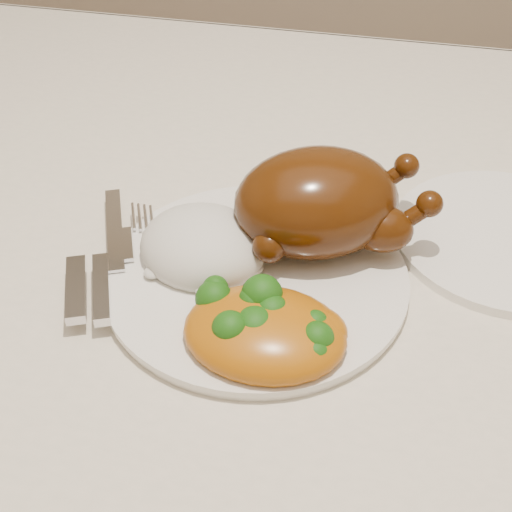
% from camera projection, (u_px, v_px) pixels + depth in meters
% --- Properties ---
extents(dining_table, '(1.60, 0.90, 0.76)m').
position_uv_depth(dining_table, '(355.00, 347.00, 0.71)').
color(dining_table, brown).
rests_on(dining_table, floor).
extents(tablecloth, '(1.73, 1.03, 0.18)m').
position_uv_depth(tablecloth, '(362.00, 293.00, 0.66)').
color(tablecloth, beige).
rests_on(tablecloth, dining_table).
extents(dinner_plate, '(0.30, 0.30, 0.01)m').
position_uv_depth(dinner_plate, '(256.00, 278.00, 0.63)').
color(dinner_plate, white).
rests_on(dinner_plate, tablecloth).
extents(side_plate, '(0.26, 0.26, 0.01)m').
position_uv_depth(side_plate, '(507.00, 238.00, 0.67)').
color(side_plate, white).
rests_on(side_plate, tablecloth).
extents(roast_chicken, '(0.20, 0.16, 0.09)m').
position_uv_depth(roast_chicken, '(321.00, 202.00, 0.63)').
color(roast_chicken, '#4B2208').
rests_on(roast_chicken, dinner_plate).
extents(rice_mound, '(0.14, 0.13, 0.06)m').
position_uv_depth(rice_mound, '(203.00, 247.00, 0.63)').
color(rice_mound, silver).
rests_on(rice_mound, dinner_plate).
extents(mac_and_cheese, '(0.13, 0.10, 0.06)m').
position_uv_depth(mac_and_cheese, '(268.00, 329.00, 0.55)').
color(mac_and_cheese, '#C55E0C').
rests_on(mac_and_cheese, dinner_plate).
extents(cutlery, '(0.07, 0.19, 0.01)m').
position_uv_depth(cutlery, '(100.00, 268.00, 0.62)').
color(cutlery, silver).
rests_on(cutlery, dinner_plate).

